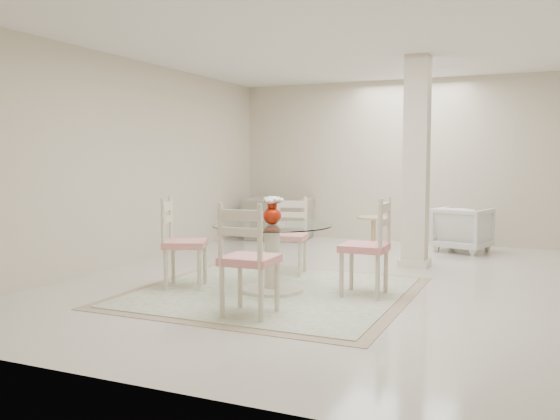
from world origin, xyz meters
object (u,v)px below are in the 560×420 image
at_px(side_table, 373,235).
at_px(recliner_taupe, 278,218).
at_px(dining_chair_west, 179,236).
at_px(column, 416,162).
at_px(dining_chair_north, 290,230).
at_px(dining_table, 272,258).
at_px(armchair_white, 463,229).
at_px(red_vase, 272,210).
at_px(dining_chair_east, 371,239).
at_px(dining_chair_south, 246,251).

bearing_deg(side_table, recliner_taupe, 162.28).
bearing_deg(dining_chair_west, column, -62.37).
bearing_deg(dining_chair_north, dining_table, -88.28).
bearing_deg(armchair_white, red_vase, 83.81).
bearing_deg(column, side_table, 128.31).
height_order(column, dining_chair_east, column).
xyz_separation_m(armchair_white, side_table, (-1.25, -0.46, -0.10)).
bearing_deg(dining_table, red_vase, -33.69).
height_order(column, dining_chair_west, column).
xyz_separation_m(dining_chair_north, recliner_taupe, (-1.39, 2.78, -0.18)).
relative_size(recliner_taupe, armchair_white, 1.49).
xyz_separation_m(dining_chair_north, side_table, (0.45, 2.20, -0.30)).
bearing_deg(side_table, dining_chair_north, -101.65).
bearing_deg(dining_chair_west, dining_chair_north, -53.73).
xyz_separation_m(dining_table, dining_chair_north, (-0.22, 0.99, 0.18)).
xyz_separation_m(recliner_taupe, side_table, (1.85, -0.59, -0.12)).
bearing_deg(dining_table, column, 63.60).
distance_m(red_vase, dining_chair_north, 1.07).
relative_size(red_vase, recliner_taupe, 0.26).
height_order(column, side_table, column).
bearing_deg(recliner_taupe, red_vase, 104.90).
height_order(dining_chair_south, side_table, dining_chair_south).
xyz_separation_m(dining_chair_west, armchair_white, (2.48, 3.88, -0.23)).
xyz_separation_m(dining_chair_west, recliner_taupe, (-0.62, 4.01, -0.21)).
bearing_deg(red_vase, armchair_white, 67.92).
height_order(red_vase, side_table, red_vase).
xyz_separation_m(column, armchair_white, (0.42, 1.51, -1.01)).
distance_m(column, dining_chair_east, 2.08).
xyz_separation_m(red_vase, side_table, (0.23, 3.19, -0.63)).
height_order(dining_chair_south, recliner_taupe, dining_chair_south).
bearing_deg(red_vase, column, 63.71).
bearing_deg(dining_chair_east, dining_chair_south, -34.35).
distance_m(dining_chair_south, armchair_white, 4.83).
bearing_deg(side_table, armchair_white, 20.27).
relative_size(dining_chair_east, dining_chair_south, 0.99).
bearing_deg(dining_chair_south, dining_chair_north, -80.32).
bearing_deg(recliner_taupe, dining_table, 104.87).
distance_m(dining_chair_east, armchair_white, 3.48).
distance_m(dining_table, dining_chair_south, 1.05).
distance_m(column, recliner_taupe, 3.29).
bearing_deg(dining_chair_west, dining_chair_east, -98.99).
distance_m(dining_chair_north, recliner_taupe, 3.12).
height_order(dining_chair_east, side_table, dining_chair_east).
xyz_separation_m(dining_chair_east, dining_chair_west, (-1.99, -0.44, -0.02)).
distance_m(red_vase, dining_chair_south, 1.06).
bearing_deg(dining_chair_north, dining_chair_east, -43.50).
relative_size(dining_table, dining_chair_east, 1.11).
bearing_deg(dining_table, dining_chair_west, -166.81).
bearing_deg(dining_chair_east, armchair_white, 170.78).
relative_size(dining_chair_north, recliner_taupe, 0.93).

